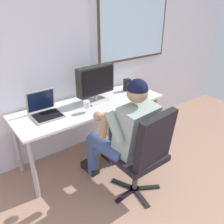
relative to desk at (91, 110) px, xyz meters
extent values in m
cube|color=silver|center=(0.10, 0.37, 0.71)|extent=(5.88, 0.06, 2.71)
cube|color=#4C3828|center=(0.94, 0.34, 0.92)|extent=(1.19, 0.01, 1.03)
cube|color=silver|center=(0.94, 0.33, 0.92)|extent=(1.13, 0.02, 0.97)
cylinder|color=gray|center=(-0.83, -0.25, -0.30)|extent=(0.05, 0.05, 0.69)
cylinder|color=gray|center=(0.83, -0.25, -0.30)|extent=(0.05, 0.05, 0.69)
cylinder|color=gray|center=(-0.83, 0.25, -0.30)|extent=(0.05, 0.05, 0.69)
cylinder|color=gray|center=(0.83, 0.25, -0.30)|extent=(0.05, 0.05, 0.69)
cube|color=silver|center=(0.00, 0.00, 0.06)|extent=(1.79, 0.62, 0.03)
cube|color=black|center=(-0.12, -0.79, -0.63)|extent=(0.27, 0.07, 0.02)
cube|color=black|center=(-0.02, -0.91, -0.63)|extent=(0.10, 0.27, 0.02)
cube|color=black|center=(0.13, -0.84, -0.63)|extent=(0.25, 0.18, 0.02)
cube|color=black|center=(0.12, -0.69, -0.63)|extent=(0.23, 0.21, 0.02)
cube|color=black|center=(-0.04, -0.65, -0.63)|extent=(0.15, 0.26, 0.02)
cylinder|color=black|center=(0.01, -0.77, -0.63)|extent=(0.10, 0.10, 0.02)
cylinder|color=#3F3F44|center=(0.01, -0.77, -0.42)|extent=(0.05, 0.05, 0.40)
cube|color=black|center=(0.01, -0.77, -0.20)|extent=(0.47, 0.47, 0.06)
cube|color=black|center=(0.03, -0.98, 0.08)|extent=(0.45, 0.16, 0.49)
cylinder|color=#354876|center=(0.15, -0.50, -0.17)|extent=(0.19, 0.48, 0.15)
cylinder|color=#354876|center=(0.13, -0.26, -0.40)|extent=(0.12, 0.12, 0.47)
cube|color=black|center=(0.12, -0.20, -0.60)|extent=(0.12, 0.25, 0.08)
cylinder|color=#354876|center=(-0.17, -0.53, -0.17)|extent=(0.19, 0.48, 0.15)
cylinder|color=#354876|center=(-0.19, -0.29, -0.40)|extent=(0.12, 0.12, 0.47)
cube|color=black|center=(-0.19, -0.23, -0.60)|extent=(0.12, 0.25, 0.08)
cube|color=gray|center=(0.01, -0.74, 0.08)|extent=(0.41, 0.33, 0.52)
sphere|color=#A47C5C|center=(0.01, -0.74, 0.45)|extent=(0.19, 0.19, 0.19)
sphere|color=black|center=(0.01, -0.74, 0.48)|extent=(0.19, 0.19, 0.19)
cylinder|color=gray|center=(0.23, -0.67, 0.17)|extent=(0.11, 0.19, 0.29)
cylinder|color=#A47C5C|center=(0.22, -0.59, 0.03)|extent=(0.10, 0.22, 0.26)
sphere|color=#A47C5C|center=(0.22, -0.55, 0.01)|extent=(0.09, 0.09, 0.09)
cylinder|color=gray|center=(-0.21, -0.72, 0.17)|extent=(0.11, 0.24, 0.28)
cylinder|color=#A47C5C|center=(-0.22, -0.58, 0.12)|extent=(0.09, 0.14, 0.27)
sphere|color=#A47C5C|center=(-0.23, -0.48, 0.19)|extent=(0.09, 0.09, 0.09)
cube|color=beige|center=(0.10, 0.05, 0.08)|extent=(0.28, 0.23, 0.02)
cylinder|color=beige|center=(0.10, 0.05, 0.13)|extent=(0.04, 0.04, 0.08)
cube|color=black|center=(0.10, 0.05, 0.34)|extent=(0.48, 0.14, 0.33)
cube|color=black|center=(0.11, -0.01, 0.34)|extent=(0.44, 0.04, 0.29)
cube|color=gray|center=(-0.53, 0.01, 0.08)|extent=(0.30, 0.25, 0.02)
cube|color=black|center=(-0.53, 0.01, 0.09)|extent=(0.27, 0.22, 0.00)
cube|color=gray|center=(-0.53, 0.16, 0.21)|extent=(0.30, 0.06, 0.24)
cube|color=#0F1933|center=(-0.53, 0.15, 0.21)|extent=(0.28, 0.05, 0.21)
cylinder|color=silver|center=(-0.14, -0.14, 0.08)|extent=(0.06, 0.06, 0.00)
cylinder|color=silver|center=(-0.14, -0.14, 0.11)|extent=(0.01, 0.01, 0.06)
cylinder|color=silver|center=(-0.14, -0.14, 0.17)|extent=(0.08, 0.08, 0.07)
cylinder|color=#5A1020|center=(-0.14, -0.14, 0.15)|extent=(0.07, 0.07, 0.03)
cube|color=black|center=(0.64, 0.10, 0.15)|extent=(0.09, 0.09, 0.16)
cylinder|color=#333338|center=(0.63, 0.06, 0.18)|extent=(0.06, 0.02, 0.06)
cylinder|color=beige|center=(0.62, -0.13, 0.12)|extent=(0.08, 0.08, 0.10)
camera|label=1|loc=(-1.30, -2.10, 1.17)|focal=37.22mm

